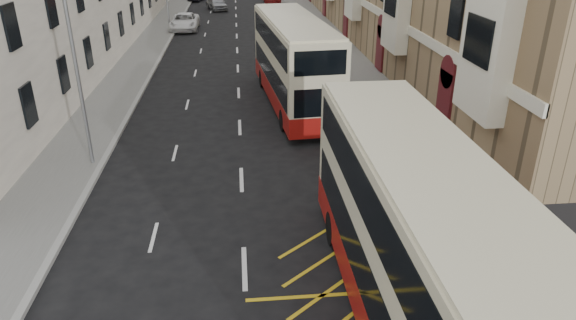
{
  "coord_description": "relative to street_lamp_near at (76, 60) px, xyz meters",
  "views": [
    {
      "loc": [
        0.08,
        -8.89,
        9.52
      ],
      "look_at": [
        1.63,
        7.02,
        2.17
      ],
      "focal_mm": 32.0,
      "sensor_mm": 36.0,
      "label": 1
    }
  ],
  "objects": [
    {
      "name": "pavement_right",
      "position": [
        14.35,
        18.0,
        -4.56
      ],
      "size": [
        4.0,
        120.0,
        0.15
      ],
      "primitive_type": "cube",
      "color": "slate",
      "rests_on": "ground"
    },
    {
      "name": "pavement_left",
      "position": [
        -1.15,
        18.0,
        -4.56
      ],
      "size": [
        3.0,
        120.0,
        0.15
      ],
      "primitive_type": "cube",
      "color": "slate",
      "rests_on": "ground"
    },
    {
      "name": "kerb_right",
      "position": [
        12.35,
        18.0,
        -4.56
      ],
      "size": [
        0.25,
        120.0,
        0.15
      ],
      "primitive_type": "cube",
      "color": "gray",
      "rests_on": "ground"
    },
    {
      "name": "kerb_left",
      "position": [
        0.35,
        18.0,
        -4.56
      ],
      "size": [
        0.25,
        120.0,
        0.15
      ],
      "primitive_type": "cube",
      "color": "gray",
      "rests_on": "ground"
    },
    {
      "name": "road_markings",
      "position": [
        6.35,
        33.0,
        -4.63
      ],
      "size": [
        10.0,
        110.0,
        0.01
      ],
      "primitive_type": null,
      "color": "silver",
      "rests_on": "ground"
    },
    {
      "name": "guard_railing",
      "position": [
        12.6,
        -6.25,
        -3.78
      ],
      "size": [
        0.06,
        6.56,
        1.01
      ],
      "color": "red",
      "rests_on": "pavement_right"
    },
    {
      "name": "street_lamp_near",
      "position": [
        0.0,
        0.0,
        0.0
      ],
      "size": [
        0.93,
        0.18,
        8.0
      ],
      "color": "gray",
      "rests_on": "pavement_left"
    },
    {
      "name": "double_decker_front",
      "position": [
        10.52,
        -10.82,
        -2.15
      ],
      "size": [
        2.82,
        12.25,
        4.88
      ],
      "rotation": [
        0.0,
        0.0,
        -0.0
      ],
      "color": "beige",
      "rests_on": "ground"
    },
    {
      "name": "double_decker_rear",
      "position": [
        9.5,
        7.33,
        -2.13
      ],
      "size": [
        3.87,
        12.51,
        4.91
      ],
      "rotation": [
        0.0,
        0.0,
        0.09
      ],
      "color": "beige",
      "rests_on": "ground"
    },
    {
      "name": "pedestrian_near",
      "position": [
        14.22,
        -11.25,
        -3.7
      ],
      "size": [
        0.68,
        0.61,
        1.57
      ],
      "primitive_type": "imported",
      "rotation": [
        0.0,
        0.0,
        3.65
      ],
      "color": "black",
      "rests_on": "pavement_right"
    },
    {
      "name": "pedestrian_mid",
      "position": [
        14.69,
        -9.92,
        -3.53
      ],
      "size": [
        1.1,
        0.97,
        1.9
      ],
      "primitive_type": "imported",
      "rotation": [
        0.0,
        0.0,
        0.31
      ],
      "color": "black",
      "rests_on": "pavement_right"
    },
    {
      "name": "pedestrian_far",
      "position": [
        14.41,
        -5.14,
        -3.68
      ],
      "size": [
        1.03,
        0.74,
        1.62
      ],
      "primitive_type": "imported",
      "rotation": [
        0.0,
        0.0,
        2.74
      ],
      "color": "black",
      "rests_on": "pavement_right"
    },
    {
      "name": "white_van",
      "position": [
        1.27,
        31.64,
        -3.84
      ],
      "size": [
        2.7,
        5.74,
        1.59
      ],
      "primitive_type": "imported",
      "rotation": [
        0.0,
        0.0,
        -0.01
      ],
      "color": "white",
      "rests_on": "ground"
    },
    {
      "name": "car_silver",
      "position": [
        4.04,
        44.52,
        -3.85
      ],
      "size": [
        3.04,
        4.97,
        1.58
      ],
      "primitive_type": "imported",
      "rotation": [
        0.0,
        0.0,
        0.27
      ],
      "color": "#95979C",
      "rests_on": "ground"
    }
  ]
}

